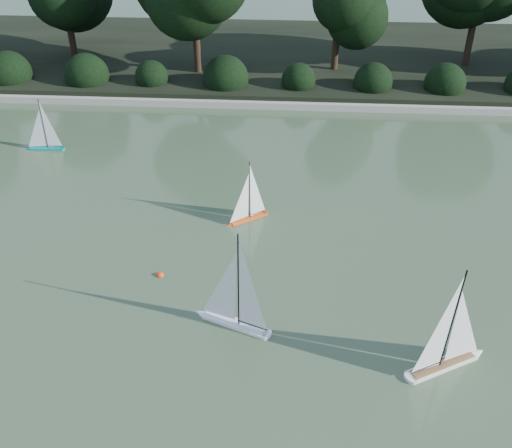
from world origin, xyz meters
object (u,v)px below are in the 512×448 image
(sailboat_white_b, at_px, (452,350))
(race_buoy, at_px, (160,275))
(sailboat_teal, at_px, (42,141))
(sailboat_orange, at_px, (245,211))
(sailboat_white_a, at_px, (230,309))

(sailboat_white_b, bearing_deg, race_buoy, 159.19)
(sailboat_teal, bearing_deg, sailboat_orange, -28.69)
(sailboat_white_b, height_order, sailboat_teal, sailboat_white_b)
(sailboat_white_b, relative_size, race_buoy, 14.11)
(race_buoy, bearing_deg, sailboat_teal, 129.57)
(sailboat_orange, relative_size, sailboat_teal, 0.97)
(sailboat_white_a, bearing_deg, sailboat_orange, 90.06)
(sailboat_white_b, distance_m, race_buoy, 4.58)
(sailboat_white_b, height_order, sailboat_orange, sailboat_white_b)
(sailboat_orange, bearing_deg, race_buoy, -125.88)
(sailboat_orange, height_order, sailboat_teal, sailboat_teal)
(sailboat_white_b, xyz_separation_m, sailboat_orange, (-3.02, 3.36, -0.08))
(sailboat_white_a, distance_m, sailboat_teal, 7.32)
(sailboat_white_a, xyz_separation_m, sailboat_orange, (-0.00, 2.76, -0.07))
(sailboat_white_a, bearing_deg, sailboat_white_b, -11.13)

